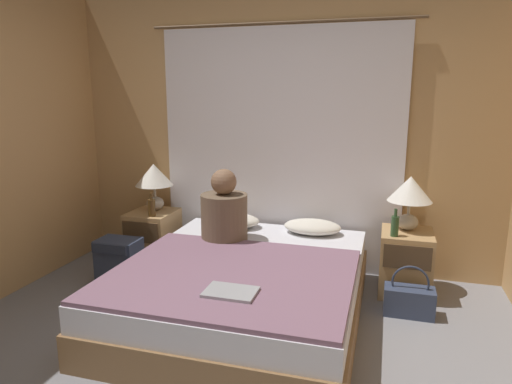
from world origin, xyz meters
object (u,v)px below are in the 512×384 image
object	(u,v)px
bed	(245,288)
lamp_left	(154,178)
laptop_on_bed	(231,292)
person_left_in_bed	(224,213)
nightstand_right	(405,262)
pillow_left	(233,220)
backpack_on_floor	(119,259)
pillow_right	(312,227)
beer_bottle_on_left_stand	(152,207)
beer_bottle_on_right_stand	(395,225)
nightstand_left	(153,238)
lamp_right	(410,193)
handbag_on_floor	(409,300)

from	to	relation	value
bed	lamp_left	world-z (taller)	lamp_left
lamp_left	laptop_on_bed	bearing A→B (deg)	-48.31
lamp_left	person_left_in_bed	world-z (taller)	person_left_in_bed
person_left_in_bed	laptop_on_bed	bearing A→B (deg)	-68.08
nightstand_right	pillow_left	world-z (taller)	pillow_left
backpack_on_floor	nightstand_right	bearing A→B (deg)	12.43
pillow_right	beer_bottle_on_left_stand	xyz separation A→B (m)	(-1.42, -0.20, 0.12)
lamp_left	beer_bottle_on_right_stand	size ratio (longest dim) A/B	2.02
nightstand_right	person_left_in_bed	size ratio (longest dim) A/B	0.87
nightstand_left	backpack_on_floor	size ratio (longest dim) A/B	1.28
nightstand_right	laptop_on_bed	world-z (taller)	nightstand_right
nightstand_right	pillow_left	bearing A→B (deg)	177.36
nightstand_right	nightstand_left	bearing A→B (deg)	180.00
nightstand_right	backpack_on_floor	distance (m)	2.38
person_left_in_bed	beer_bottle_on_left_stand	distance (m)	0.78
nightstand_left	person_left_in_bed	world-z (taller)	person_left_in_bed
lamp_right	pillow_right	distance (m)	0.85
bed	pillow_left	bearing A→B (deg)	114.45
lamp_right	beer_bottle_on_right_stand	bearing A→B (deg)	-116.75
nightstand_right	lamp_left	xyz separation A→B (m)	(-2.28, 0.07, 0.56)
laptop_on_bed	bed	bearing A→B (deg)	99.82
nightstand_right	bed	bearing A→B (deg)	-147.45
person_left_in_bed	handbag_on_floor	size ratio (longest dim) A/B	1.55
lamp_left	backpack_on_floor	xyz separation A→B (m)	(-0.04, -0.58, -0.60)
bed	beer_bottle_on_left_stand	world-z (taller)	beer_bottle_on_left_stand
person_left_in_bed	pillow_left	bearing A→B (deg)	98.68
lamp_left	pillow_right	bearing A→B (deg)	-0.09
lamp_left	lamp_right	size ratio (longest dim) A/B	1.00
nightstand_left	person_left_in_bed	bearing A→B (deg)	-20.46
backpack_on_floor	pillow_left	bearing A→B (deg)	35.29
pillow_right	backpack_on_floor	xyz separation A→B (m)	(-1.55, -0.58, -0.25)
lamp_right	handbag_on_floor	bearing A→B (deg)	-86.94
bed	person_left_in_bed	xyz separation A→B (m)	(-0.30, 0.42, 0.45)
bed	nightstand_right	bearing A→B (deg)	32.55
beer_bottle_on_right_stand	person_left_in_bed	bearing A→B (deg)	-172.49
nightstand_left	pillow_right	bearing A→B (deg)	2.64
pillow_left	lamp_left	bearing A→B (deg)	179.83
backpack_on_floor	lamp_right	bearing A→B (deg)	14.10
lamp_left	pillow_left	size ratio (longest dim) A/B	0.90
nightstand_right	backpack_on_floor	size ratio (longest dim) A/B	1.28
person_left_in_bed	handbag_on_floor	xyz separation A→B (m)	(1.47, -0.08, -0.54)
lamp_right	backpack_on_floor	world-z (taller)	lamp_right
lamp_right	person_left_in_bed	distance (m)	1.50
nightstand_left	handbag_on_floor	distance (m)	2.34
nightstand_left	nightstand_right	distance (m)	2.28
lamp_right	laptop_on_bed	xyz separation A→B (m)	(-1.04, -1.40, -0.37)
backpack_on_floor	pillow_right	bearing A→B (deg)	20.61
pillow_left	handbag_on_floor	distance (m)	1.64
beer_bottle_on_right_stand	backpack_on_floor	size ratio (longest dim) A/B	0.54
lamp_left	beer_bottle_on_left_stand	size ratio (longest dim) A/B	2.07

